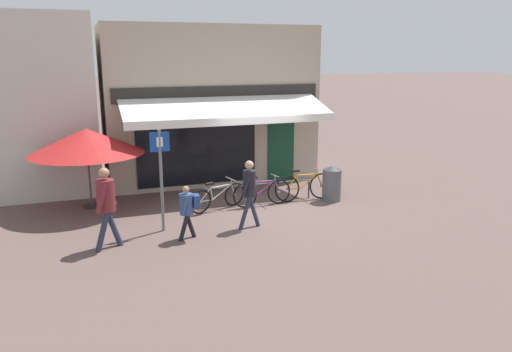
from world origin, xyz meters
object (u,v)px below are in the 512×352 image
object	(u,v)px
bicycle_purple	(262,192)
pedestrian_child	(188,206)
cafe_parasol	(87,141)
bicycle_orange	(304,186)
litter_bin	(332,183)
pedestrian_adult	(249,187)
bicycle_silver	(218,197)
pedestrian_second_adult	(106,200)
parking_sign	(161,170)

from	to	relation	value
bicycle_purple	pedestrian_child	world-z (taller)	pedestrian_child
bicycle_purple	cafe_parasol	world-z (taller)	cafe_parasol
bicycle_orange	litter_bin	xyz separation A→B (m)	(0.71, -0.30, 0.11)
pedestrian_adult	pedestrian_child	world-z (taller)	pedestrian_adult
bicycle_silver	bicycle_purple	size ratio (longest dim) A/B	1.00
bicycle_silver	pedestrian_second_adult	size ratio (longest dim) A/B	0.95
pedestrian_adult	parking_sign	xyz separation A→B (m)	(-1.97, 0.48, 0.46)
pedestrian_child	parking_sign	bearing A→B (deg)	-56.12
bicycle_purple	bicycle_orange	distance (m)	1.32
bicycle_purple	pedestrian_second_adult	xyz separation A→B (m)	(-4.15, -1.80, 0.71)
bicycle_silver	bicycle_orange	xyz separation A→B (m)	(2.56, 0.07, 0.04)
pedestrian_second_adult	parking_sign	size ratio (longest dim) A/B	0.75
bicycle_purple	pedestrian_child	bearing A→B (deg)	-145.96
bicycle_silver	litter_bin	xyz separation A→B (m)	(3.27, -0.23, 0.14)
pedestrian_adult	bicycle_purple	bearing A→B (deg)	-108.10
bicycle_purple	pedestrian_child	xyz separation A→B (m)	(-2.43, -1.81, 0.39)
litter_bin	cafe_parasol	size ratio (longest dim) A/B	0.33
bicycle_silver	pedestrian_child	bearing A→B (deg)	-142.96
bicycle_orange	parking_sign	bearing A→B (deg)	-163.07
bicycle_silver	pedestrian_second_adult	xyz separation A→B (m)	(-2.91, -1.83, 0.72)
bicycle_orange	pedestrian_second_adult	world-z (taller)	pedestrian_second_adult
pedestrian_second_adult	pedestrian_adult	bearing A→B (deg)	-177.89
bicycle_orange	pedestrian_child	distance (m)	4.22
bicycle_purple	litter_bin	size ratio (longest dim) A/B	1.70
parking_sign	pedestrian_second_adult	bearing A→B (deg)	-150.99
litter_bin	parking_sign	world-z (taller)	parking_sign
pedestrian_child	parking_sign	xyz separation A→B (m)	(-0.44, 0.72, 0.71)
bicycle_silver	cafe_parasol	bearing A→B (deg)	136.23
bicycle_silver	parking_sign	world-z (taller)	parking_sign
litter_bin	parking_sign	distance (m)	5.08
bicycle_purple	cafe_parasol	size ratio (longest dim) A/B	0.57
bicycle_purple	pedestrian_adult	bearing A→B (deg)	-122.58
parking_sign	cafe_parasol	world-z (taller)	parking_sign
cafe_parasol	pedestrian_child	bearing A→B (deg)	-58.61
pedestrian_child	litter_bin	xyz separation A→B (m)	(4.46, 1.61, -0.26)
bicycle_purple	parking_sign	distance (m)	3.27
bicycle_silver	bicycle_purple	world-z (taller)	bicycle_purple
bicycle_purple	bicycle_orange	world-z (taller)	bicycle_orange
pedestrian_adult	pedestrian_second_adult	world-z (taller)	pedestrian_second_adult
bicycle_orange	pedestrian_adult	distance (m)	2.84
pedestrian_child	cafe_parasol	world-z (taller)	cafe_parasol
bicycle_purple	pedestrian_adult	world-z (taller)	pedestrian_adult
pedestrian_child	cafe_parasol	xyz separation A→B (m)	(-1.97, 3.23, 1.05)
bicycle_purple	pedestrian_adult	xyz separation A→B (m)	(-0.90, -1.57, 0.64)
pedestrian_adult	litter_bin	world-z (taller)	pedestrian_adult
bicycle_orange	litter_bin	bearing A→B (deg)	-21.79
litter_bin	cafe_parasol	distance (m)	6.76
parking_sign	bicycle_orange	bearing A→B (deg)	15.79
pedestrian_child	pedestrian_second_adult	xyz separation A→B (m)	(-1.72, 0.01, 0.32)
bicycle_silver	litter_bin	world-z (taller)	litter_bin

